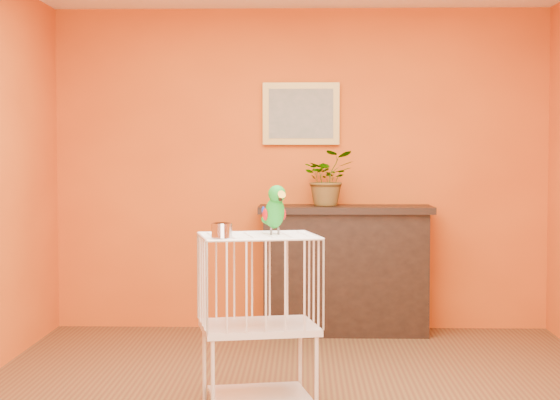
{
  "coord_description": "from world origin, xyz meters",
  "views": [
    {
      "loc": [
        0.03,
        -5.36,
        1.45
      ],
      "look_at": [
        -0.11,
        -0.17,
        1.18
      ],
      "focal_mm": 60.0,
      "sensor_mm": 36.0,
      "label": 1
    }
  ],
  "objects": [
    {
      "name": "room_shell",
      "position": [
        0.0,
        0.0,
        1.58
      ],
      "size": [
        4.5,
        4.5,
        4.5
      ],
      "color": "orange",
      "rests_on": "ground"
    },
    {
      "name": "framed_picture",
      "position": [
        0.0,
        2.22,
        1.75
      ],
      "size": [
        0.62,
        0.04,
        0.5
      ],
      "color": "#A8843C",
      "rests_on": "room_shell"
    },
    {
      "name": "feed_cup",
      "position": [
        -0.41,
        -0.38,
        1.02
      ],
      "size": [
        0.11,
        0.11,
        0.08
      ],
      "primitive_type": "cylinder",
      "color": "silver",
      "rests_on": "birdcage"
    },
    {
      "name": "potted_plant",
      "position": [
        0.21,
        2.0,
        1.19
      ],
      "size": [
        0.46,
        0.49,
        0.34
      ],
      "primitive_type": "imported",
      "rotation": [
        0.0,
        0.0,
        0.15
      ],
      "color": "#26722D",
      "rests_on": "console_cabinet"
    },
    {
      "name": "ground",
      "position": [
        0.0,
        0.0,
        0.0
      ],
      "size": [
        4.5,
        4.5,
        0.0
      ],
      "primitive_type": "plane",
      "color": "brown",
      "rests_on": "ground"
    },
    {
      "name": "birdcage",
      "position": [
        -0.23,
        -0.16,
        0.51
      ],
      "size": [
        0.72,
        0.61,
        0.98
      ],
      "rotation": [
        0.0,
        0.0,
        0.21
      ],
      "color": "white",
      "rests_on": "ground"
    },
    {
      "name": "console_cabinet",
      "position": [
        0.35,
        2.01,
        0.51
      ],
      "size": [
        1.37,
        0.49,
        1.02
      ],
      "color": "black",
      "rests_on": "ground"
    },
    {
      "name": "parrot",
      "position": [
        -0.14,
        -0.11,
        1.12
      ],
      "size": [
        0.17,
        0.25,
        0.28
      ],
      "rotation": [
        0.0,
        0.0,
        0.43
      ],
      "color": "#59544C",
      "rests_on": "birdcage"
    }
  ]
}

